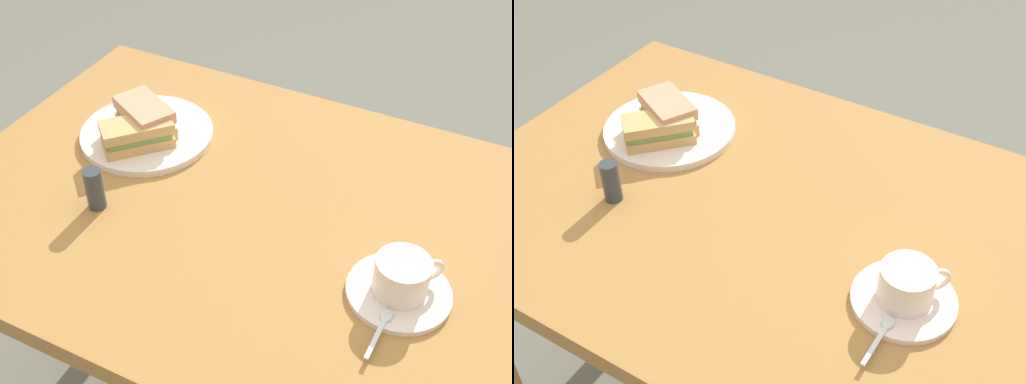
{
  "view_description": "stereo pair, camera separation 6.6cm",
  "coord_description": "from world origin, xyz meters",
  "views": [
    {
      "loc": [
        -0.37,
        0.79,
        1.51
      ],
      "look_at": [
        0.03,
        -0.01,
        0.75
      ],
      "focal_mm": 47.15,
      "sensor_mm": 36.0,
      "label": 1
    },
    {
      "loc": [
        -0.43,
        0.75,
        1.51
      ],
      "look_at": [
        0.03,
        -0.01,
        0.75
      ],
      "focal_mm": 47.15,
      "sensor_mm": 36.0,
      "label": 2
    }
  ],
  "objects": [
    {
      "name": "coffee_cup",
      "position": [
        -0.26,
        0.07,
        0.76
      ],
      "size": [
        0.1,
        0.09,
        0.06
      ],
      "color": "silver",
      "rests_on": "coffee_saucer"
    },
    {
      "name": "coffee_saucer",
      "position": [
        -0.25,
        0.08,
        0.72
      ],
      "size": [
        0.16,
        0.16,
        0.01
      ],
      "primitive_type": "cylinder",
      "color": "silver",
      "rests_on": "dining_table"
    },
    {
      "name": "spoon",
      "position": [
        -0.25,
        0.15,
        0.73
      ],
      "size": [
        0.02,
        0.1,
        0.01
      ],
      "color": "silver",
      "rests_on": "coffee_saucer"
    },
    {
      "name": "salt_shaker",
      "position": [
        0.28,
        0.12,
        0.76
      ],
      "size": [
        0.03,
        0.03,
        0.08
      ],
      "primitive_type": "cylinder",
      "color": "#33383D",
      "rests_on": "dining_table"
    },
    {
      "name": "sandwich_front",
      "position": [
        0.32,
        -0.1,
        0.76
      ],
      "size": [
        0.14,
        0.12,
        0.06
      ],
      "color": "tan",
      "rests_on": "sandwich_plate"
    },
    {
      "name": "dining_table",
      "position": [
        0.0,
        0.0,
        0.61
      ],
      "size": [
        1.19,
        0.78,
        0.72
      ],
      "color": "#A17139",
      "rests_on": "ground_plane"
    },
    {
      "name": "sandwich_back",
      "position": [
        0.31,
        -0.05,
        0.76
      ],
      "size": [
        0.14,
        0.14,
        0.05
      ],
      "color": "tan",
      "rests_on": "sandwich_plate"
    },
    {
      "name": "sandwich_plate",
      "position": [
        0.32,
        -0.1,
        0.72
      ],
      "size": [
        0.26,
        0.26,
        0.01
      ],
      "primitive_type": "cylinder",
      "color": "silver",
      "rests_on": "dining_table"
    }
  ]
}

